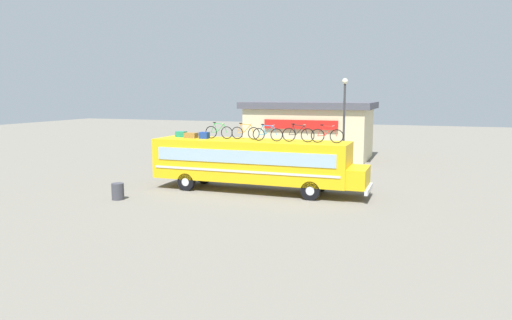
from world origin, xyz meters
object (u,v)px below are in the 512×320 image
Objects in this scene: bus at (254,161)px; rooftop_bicycle_5 at (327,135)px; rooftop_bicycle_4 at (298,134)px; rooftop_bicycle_2 at (245,132)px; luggage_bag_2 at (191,135)px; trash_bin at (118,191)px; luggage_bag_3 at (204,135)px; street_lamp at (344,116)px; rooftop_bicycle_1 at (219,132)px; rooftop_bicycle_3 at (268,134)px; luggage_bag_1 at (181,134)px.

rooftop_bicycle_5 is at bearing -0.66° from bus.
rooftop_bicycle_4 reaches higher than rooftop_bicycle_5.
rooftop_bicycle_2 is at bearing 151.16° from bus.
luggage_bag_2 is 3.20m from rooftop_bicycle_2.
rooftop_bicycle_5 reaches higher than trash_bin.
luggage_bag_3 is 0.30× the size of rooftop_bicycle_2.
luggage_bag_3 is 9.43m from street_lamp.
rooftop_bicycle_2 is 7.46m from trash_bin.
rooftop_bicycle_1 is at bearing 51.47° from trash_bin.
rooftop_bicycle_2 is 3.15m from rooftop_bicycle_4.
luggage_bag_3 is 6.96m from rooftop_bicycle_5.
rooftop_bicycle_5 is (6.95, 0.03, 0.21)m from luggage_bag_3.
street_lamp is at bearing 91.90° from rooftop_bicycle_5.
bus is at bearing 1.43° from luggage_bag_3.
trash_bin is at bearing -147.76° from rooftop_bicycle_3.
bus is 2.94m from rooftop_bicycle_4.
luggage_bag_3 is 0.30× the size of rooftop_bicycle_1.
rooftop_bicycle_1 is at bearing -133.56° from street_lamp.
street_lamp is (9.56, 10.78, 3.48)m from trash_bin.
rooftop_bicycle_5 reaches higher than rooftop_bicycle_2.
rooftop_bicycle_4 is at bearing -3.29° from rooftop_bicycle_1.
bus is 7.30m from trash_bin.
trash_bin is at bearing -128.53° from rooftop_bicycle_1.
luggage_bag_3 is at bearing 56.37° from trash_bin.
rooftop_bicycle_2 is 1.99× the size of trash_bin.
bus is at bearing 169.49° from rooftop_bicycle_3.
bus is 4.81m from luggage_bag_1.
trash_bin is at bearing -103.79° from luggage_bag_1.
luggage_bag_1 is at bearing 167.06° from luggage_bag_3.
luggage_bag_1 is at bearing 175.09° from rooftop_bicycle_3.
rooftop_bicycle_1 is 0.98× the size of rooftop_bicycle_3.
rooftop_bicycle_3 is at bearing -6.71° from rooftop_bicycle_1.
luggage_bag_1 is at bearing 156.75° from luggage_bag_2.
bus is at bearing -3.88° from luggage_bag_1.
luggage_bag_2 is at bearing 179.98° from rooftop_bicycle_5.
luggage_bag_1 is 1.73m from luggage_bag_3.
rooftop_bicycle_5 is at bearing -0.02° from luggage_bag_2.
rooftop_bicycle_2 is at bearing 172.47° from rooftop_bicycle_4.
rooftop_bicycle_2 is 4.66m from rooftop_bicycle_5.
bus is 7.04× the size of rooftop_bicycle_3.
rooftop_bicycle_2 is 0.99× the size of rooftop_bicycle_3.
bus is 7.13× the size of rooftop_bicycle_2.
luggage_bag_3 reaches higher than bus.
rooftop_bicycle_5 is (7.81, -0.00, 0.24)m from luggage_bag_2.
rooftop_bicycle_3 is 0.97× the size of rooftop_bicycle_4.
luggage_bag_2 is at bearing -171.56° from rooftop_bicycle_1.
rooftop_bicycle_3 is 8.27m from trash_bin.
luggage_bag_2 is 0.85m from luggage_bag_3.
rooftop_bicycle_4 is at bearing -1.61° from bus.
rooftop_bicycle_2 reaches higher than luggage_bag_1.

